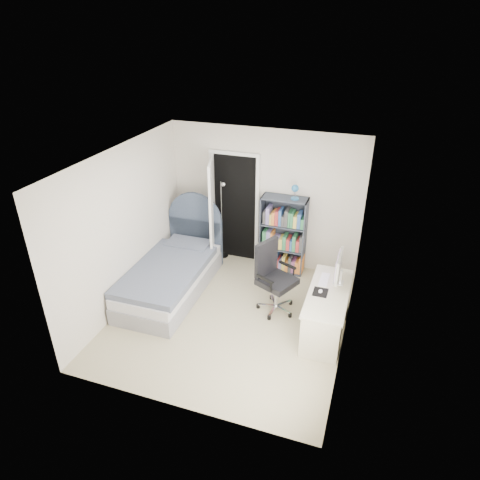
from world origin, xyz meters
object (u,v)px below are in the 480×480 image
(floor_lamp, at_px, (223,228))
(bookcase, at_px, (284,238))
(bed, at_px, (173,273))
(desk, at_px, (327,309))
(office_chair, at_px, (273,273))
(nightstand, at_px, (189,237))

(floor_lamp, xyz_separation_m, bookcase, (1.17, -0.06, 0.01))
(bed, distance_m, bookcase, 2.02)
(desk, xyz_separation_m, office_chair, (-0.89, 0.28, 0.25))
(floor_lamp, distance_m, desk, 2.66)
(desk, bearing_deg, bookcase, 124.86)
(nightstand, distance_m, office_chair, 2.26)
(floor_lamp, height_order, bookcase, bookcase)
(floor_lamp, relative_size, bookcase, 0.93)
(nightstand, distance_m, bookcase, 1.85)
(bookcase, relative_size, desk, 1.19)
(bookcase, bearing_deg, desk, -55.14)
(bookcase, bearing_deg, bed, -142.62)
(nightstand, xyz_separation_m, desk, (2.84, -1.41, 0.01))
(bed, xyz_separation_m, floor_lamp, (0.41, 1.27, 0.32))
(bed, bearing_deg, nightstand, 102.09)
(office_chair, bearing_deg, desk, -17.67)
(bed, distance_m, floor_lamp, 1.37)
(bookcase, relative_size, office_chair, 1.46)
(nightstand, height_order, desk, desk)
(bed, height_order, nightstand, bed)
(nightstand, bearing_deg, office_chair, -29.99)
(nightstand, bearing_deg, floor_lamp, 8.50)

